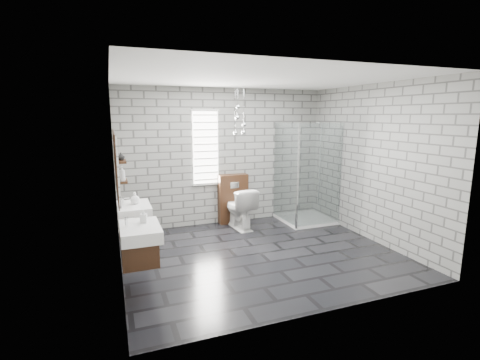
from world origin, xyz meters
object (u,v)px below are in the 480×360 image
vanity_left (137,233)px  toilet (240,208)px  vanity_right (131,211)px  cistern_panel (233,199)px  shower_enclosure (305,199)px

vanity_left → toilet: bearing=42.8°
vanity_left → vanity_right: (0.00, 1.08, 0.00)m
cistern_panel → shower_enclosure: (1.36, -0.52, 0.00)m
cistern_panel → vanity_left: bearing=-131.9°
vanity_left → vanity_right: size_ratio=1.00×
cistern_panel → shower_enclosure: bearing=-20.8°
cistern_panel → vanity_right: bearing=-149.7°
toilet → vanity_left: bearing=37.6°
cistern_panel → toilet: (0.00, -0.39, -0.10)m
shower_enclosure → toilet: (-1.36, 0.13, -0.10)m
vanity_left → vanity_right: 1.08m
vanity_right → shower_enclosure: (3.41, 0.68, -0.25)m
cistern_panel → shower_enclosure: 1.46m
vanity_left → cistern_panel: size_ratio=1.57×
cistern_panel → shower_enclosure: shower_enclosure is taller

